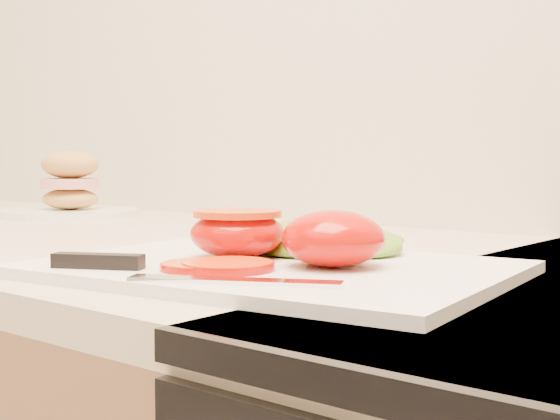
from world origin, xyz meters
The scene contains 9 objects.
cutting_board centered at (0.09, 1.54, 0.94)m, with size 0.39×0.28×0.01m, color silver.
tomato_half_dome centered at (0.14, 1.56, 0.96)m, with size 0.09×0.09×0.05m, color #D40601.
tomato_half_cut centered at (0.04, 1.55, 0.96)m, with size 0.09×0.09×0.04m.
tomato_slice_0 centered at (0.09, 1.49, 0.94)m, with size 0.07×0.07×0.01m, color orange.
tomato_slice_1 centered at (0.07, 1.48, 0.94)m, with size 0.06×0.06×0.01m, color orange.
lettuce_leaf_0 centered at (0.06, 1.62, 0.95)m, with size 0.15×0.10×0.03m, color #64A82C.
lettuce_leaf_1 centered at (0.11, 1.63, 0.95)m, with size 0.10×0.08×0.02m, color #64A82C.
knife centered at (0.05, 1.44, 0.94)m, with size 0.25×0.09×0.01m.
sandwich_plate centered at (-0.58, 1.82, 0.97)m, with size 0.22×0.22×0.11m.
Camera 1 is at (0.52, 1.04, 1.03)m, focal length 50.00 mm.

